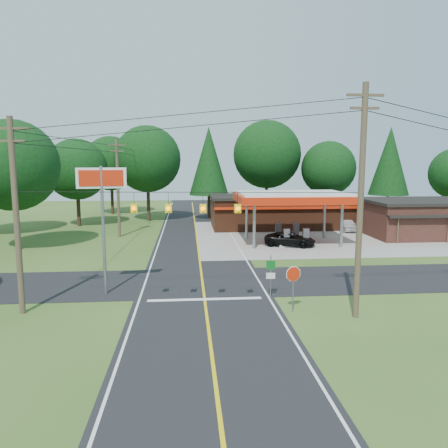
{
  "coord_description": "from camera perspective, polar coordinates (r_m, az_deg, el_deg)",
  "views": [
    {
      "loc": [
        -0.91,
        -27.54,
        7.84
      ],
      "look_at": [
        2.0,
        7.0,
        2.8
      ],
      "focal_mm": 35.0,
      "sensor_mm": 36.0,
      "label": 1
    }
  ],
  "objects": [
    {
      "name": "sedan_car",
      "position": [
        50.99,
        15.8,
        -0.11
      ],
      "size": [
        4.26,
        4.26,
        1.38
      ],
      "primitive_type": "imported",
      "rotation": [
        0.0,
        0.0,
        -0.06
      ],
      "color": "silver",
      "rests_on": "ground"
    },
    {
      "name": "ground",
      "position": [
        28.65,
        -2.83,
        -7.62
      ],
      "size": [
        120.0,
        120.0,
        0.0
      ],
      "primitive_type": "plane",
      "color": "#31551E",
      "rests_on": "ground"
    },
    {
      "name": "utility_pole_far_left",
      "position": [
        46.16,
        -13.69,
        4.76
      ],
      "size": [
        1.8,
        0.3,
        10.0
      ],
      "color": "#473828",
      "rests_on": "ground"
    },
    {
      "name": "utility_pole_near_right",
      "position": [
        22.28,
        17.42,
        3.05
      ],
      "size": [
        1.8,
        0.3,
        11.5
      ],
      "color": "#473828",
      "rests_on": "ground"
    },
    {
      "name": "route_sign_post",
      "position": [
        25.28,
        6.12,
        -6.29
      ],
      "size": [
        0.51,
        0.1,
        2.51
      ],
      "color": "gray",
      "rests_on": "ground"
    },
    {
      "name": "octagonal_stop_sign",
      "position": [
        22.99,
        9.04,
        -6.94
      ],
      "size": [
        0.84,
        0.24,
        2.48
      ],
      "color": "gray",
      "rests_on": "ground"
    },
    {
      "name": "gas_canopy",
      "position": [
        41.89,
        8.9,
        3.28
      ],
      "size": [
        10.6,
        7.4,
        4.88
      ],
      "color": "gray",
      "rests_on": "ground"
    },
    {
      "name": "suv_car",
      "position": [
        40.75,
        8.62,
        -1.99
      ],
      "size": [
        5.98,
        5.98,
        1.29
      ],
      "primitive_type": "imported",
      "rotation": [
        0.0,
        0.0,
        1.21
      ],
      "color": "black",
      "rests_on": "ground"
    },
    {
      "name": "cross_road",
      "position": [
        28.64,
        -2.83,
        -7.59
      ],
      "size": [
        70.0,
        7.0,
        0.02
      ],
      "primitive_type": "cube",
      "color": "black",
      "rests_on": "ground"
    },
    {
      "name": "overhead_beacons",
      "position": [
        21.6,
        -5.05,
        3.92
      ],
      "size": [
        17.04,
        2.04,
        1.03
      ],
      "color": "black",
      "rests_on": "ground"
    },
    {
      "name": "utility_pole_near_left",
      "position": [
        24.26,
        -25.52,
        1.22
      ],
      "size": [
        1.8,
        0.3,
        10.0
      ],
      "color": "#473828",
      "rests_on": "ground"
    },
    {
      "name": "utility_pole_north",
      "position": [
        62.86,
        -9.96,
        5.33
      ],
      "size": [
        0.3,
        0.3,
        9.5
      ],
      "color": "#473828",
      "rests_on": "ground"
    },
    {
      "name": "lane_center_yellow",
      "position": [
        28.64,
        -2.84,
        -7.57
      ],
      "size": [
        0.15,
        110.0,
        0.0
      ],
      "primitive_type": "cube",
      "color": "yellow",
      "rests_on": "main_highway"
    },
    {
      "name": "big_stop_sign",
      "position": [
        26.08,
        -15.63,
        3.24
      ],
      "size": [
        2.79,
        0.49,
        7.55
      ],
      "color": "gray",
      "rests_on": "ground"
    },
    {
      "name": "convenience_store",
      "position": [
        52.03,
        7.32,
        1.67
      ],
      "size": [
        16.4,
        7.55,
        3.8
      ],
      "color": "#542A18",
      "rests_on": "ground"
    },
    {
      "name": "treeline_backdrop",
      "position": [
        51.58,
        -2.92,
        7.87
      ],
      "size": [
        70.27,
        51.59,
        13.3
      ],
      "color": "#332316",
      "rests_on": "ground"
    },
    {
      "name": "main_highway",
      "position": [
        28.65,
        -2.83,
        -7.6
      ],
      "size": [
        8.0,
        120.0,
        0.02
      ],
      "primitive_type": "cube",
      "color": "black",
      "rests_on": "ground"
    }
  ]
}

